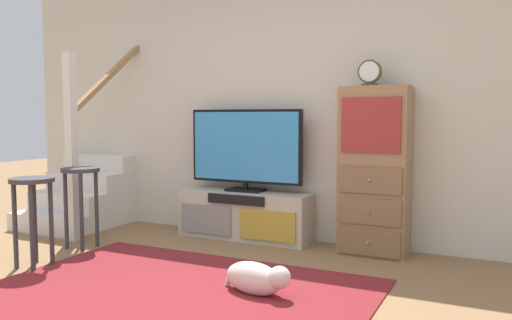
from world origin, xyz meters
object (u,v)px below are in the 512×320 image
(side_cabinet, at_px, (374,171))
(bar_stool_near, at_px, (32,201))
(desk_clock, at_px, (370,73))
(dog, at_px, (257,278))
(media_console, at_px, (245,215))
(bar_stool_far, at_px, (81,189))
(television, at_px, (246,148))

(side_cabinet, bearing_deg, bar_stool_near, -145.47)
(side_cabinet, height_order, desk_clock, desk_clock)
(desk_clock, height_order, dog, desk_clock)
(media_console, xyz_separation_m, desk_clock, (1.21, -0.00, 1.33))
(desk_clock, bearing_deg, side_cabinet, 15.52)
(bar_stool_far, distance_m, dog, 2.09)
(bar_stool_far, height_order, dog, bar_stool_far)
(side_cabinet, relative_size, bar_stool_near, 2.03)
(bar_stool_near, height_order, dog, bar_stool_near)
(media_console, relative_size, dog, 2.47)
(desk_clock, xyz_separation_m, bar_stool_near, (-2.27, -1.59, -1.04))
(dog, bearing_deg, bar_stool_near, -174.10)
(media_console, bearing_deg, television, 90.00)
(media_console, xyz_separation_m, bar_stool_near, (-1.06, -1.59, 0.30))
(desk_clock, bearing_deg, television, 178.65)
(television, height_order, dog, television)
(bar_stool_far, bearing_deg, desk_clock, 21.83)
(television, bearing_deg, dog, -60.15)
(desk_clock, distance_m, dog, 2.05)
(media_console, xyz_separation_m, dog, (0.82, -1.40, -0.12))
(media_console, bearing_deg, side_cabinet, 0.46)
(media_console, relative_size, side_cabinet, 0.91)
(television, distance_m, desk_clock, 1.39)
(bar_stool_near, xyz_separation_m, bar_stool_far, (-0.12, 0.63, 0.01))
(television, distance_m, bar_stool_far, 1.58)
(side_cabinet, xyz_separation_m, desk_clock, (-0.05, -0.01, 0.84))
(side_cabinet, bearing_deg, desk_clock, -164.48)
(television, xyz_separation_m, desk_clock, (1.21, -0.03, 0.68))
(media_console, distance_m, desk_clock, 1.80)
(media_console, bearing_deg, dog, -59.73)
(media_console, relative_size, bar_stool_near, 1.85)
(bar_stool_near, bearing_deg, bar_stool_far, 100.43)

